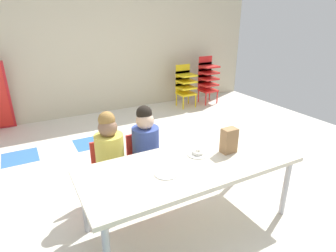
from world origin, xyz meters
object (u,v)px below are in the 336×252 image
at_px(seated_child_middle_seat, 145,142).
at_px(donut_powdered_on_plate, 198,152).
at_px(kid_chair_red_stack, 207,77).
at_px(seated_child_near_camera, 109,150).
at_px(paper_plate_near_edge, 198,154).
at_px(craft_table, 190,168).
at_px(paper_bag_brown, 229,140).
at_px(paper_plate_center_table, 166,174).
at_px(kid_chair_yellow_stack, 185,83).

distance_m(seated_child_middle_seat, donut_powdered_on_plate, 0.57).
height_order(seated_child_middle_seat, kid_chair_red_stack, seated_child_middle_seat).
xyz_separation_m(seated_child_near_camera, paper_plate_near_edge, (0.62, -0.50, 0.03)).
bearing_deg(seated_child_middle_seat, craft_table, -77.39).
bearing_deg(paper_bag_brown, craft_table, -178.10).
relative_size(craft_table, seated_child_near_camera, 1.94).
xyz_separation_m(seated_child_middle_seat, kid_chair_red_stack, (2.38, 2.28, -0.04)).
relative_size(seated_child_near_camera, paper_plate_near_edge, 5.10).
xyz_separation_m(paper_plate_center_table, donut_powdered_on_plate, (0.38, 0.15, 0.02)).
xyz_separation_m(seated_child_near_camera, kid_chair_red_stack, (2.74, 2.28, -0.04)).
bearing_deg(donut_powdered_on_plate, seated_child_middle_seat, 118.06).
relative_size(kid_chair_red_stack, paper_plate_center_table, 5.11).
xyz_separation_m(seated_child_near_camera, donut_powdered_on_plate, (0.62, -0.50, 0.05)).
bearing_deg(kid_chair_yellow_stack, craft_table, -120.97).
height_order(seated_child_middle_seat, paper_bag_brown, seated_child_middle_seat).
distance_m(kid_chair_yellow_stack, paper_plate_center_table, 3.54).
xyz_separation_m(kid_chair_yellow_stack, kid_chair_red_stack, (0.52, 0.00, 0.06)).
bearing_deg(paper_plate_near_edge, craft_table, -144.03).
bearing_deg(paper_plate_near_edge, seated_child_near_camera, 141.23).
distance_m(craft_table, paper_plate_center_table, 0.26).
bearing_deg(paper_bag_brown, kid_chair_red_stack, 57.11).
xyz_separation_m(seated_child_near_camera, paper_bag_brown, (0.89, -0.58, 0.14)).
distance_m(kid_chair_yellow_stack, paper_plate_near_edge, 3.21).
bearing_deg(kid_chair_yellow_stack, paper_bag_brown, -114.92).
height_order(seated_child_near_camera, donut_powdered_on_plate, seated_child_near_camera).
xyz_separation_m(kid_chair_red_stack, paper_bag_brown, (-1.85, -2.87, 0.18)).
height_order(craft_table, seated_child_middle_seat, seated_child_middle_seat).
height_order(paper_plate_near_edge, donut_powdered_on_plate, donut_powdered_on_plate).
bearing_deg(paper_plate_near_edge, seated_child_middle_seat, 118.06).
bearing_deg(paper_plate_near_edge, kid_chair_yellow_stack, 60.18).
xyz_separation_m(craft_table, paper_plate_near_edge, (0.13, 0.10, 0.05)).
height_order(paper_plate_near_edge, paper_plate_center_table, same).
bearing_deg(seated_child_middle_seat, seated_child_near_camera, 180.00).
xyz_separation_m(seated_child_middle_seat, kid_chair_yellow_stack, (1.86, 2.28, -0.10)).
relative_size(craft_table, donut_powdered_on_plate, 17.86).
bearing_deg(donut_powdered_on_plate, paper_plate_center_table, -158.90).
relative_size(kid_chair_red_stack, donut_powdered_on_plate, 9.22).
height_order(craft_table, paper_plate_near_edge, paper_plate_near_edge).
distance_m(craft_table, seated_child_near_camera, 0.77).
xyz_separation_m(seated_child_middle_seat, paper_plate_center_table, (-0.12, -0.65, 0.03)).
distance_m(seated_child_near_camera, kid_chair_red_stack, 3.56).
xyz_separation_m(craft_table, kid_chair_yellow_stack, (1.73, 2.88, -0.08)).
bearing_deg(paper_plate_center_table, kid_chair_red_stack, 49.52).
height_order(kid_chair_red_stack, donut_powdered_on_plate, kid_chair_red_stack).
relative_size(craft_table, kid_chair_yellow_stack, 2.23).
height_order(craft_table, paper_bag_brown, paper_bag_brown).
relative_size(seated_child_middle_seat, paper_plate_near_edge, 5.10).
bearing_deg(seated_child_near_camera, donut_powdered_on_plate, -38.77).
xyz_separation_m(craft_table, paper_bag_brown, (0.40, 0.01, 0.16)).
height_order(kid_chair_red_stack, paper_plate_center_table, kid_chair_red_stack).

